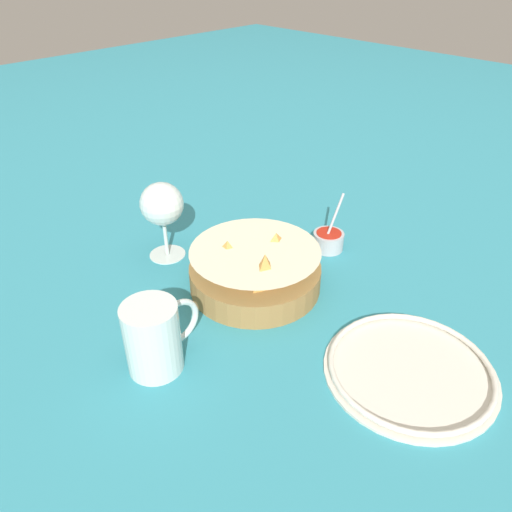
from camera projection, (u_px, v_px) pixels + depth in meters
ground_plane at (262, 283)px, 0.87m from camera, size 4.00×4.00×0.00m
food_basket at (256, 271)px, 0.84m from camera, size 0.22×0.22×0.10m
sauce_cup at (328, 240)px, 0.95m from camera, size 0.07×0.06×0.11m
wine_glass at (162, 206)px, 0.89m from camera, size 0.08×0.08×0.15m
beer_mug at (154, 340)px, 0.68m from camera, size 0.12×0.08×0.11m
side_plate at (410, 369)px, 0.69m from camera, size 0.24×0.24×0.01m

